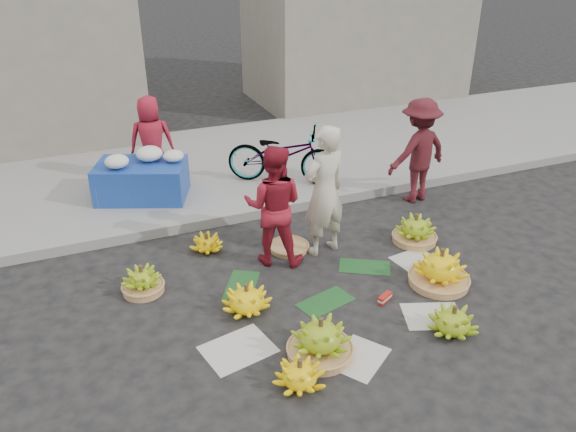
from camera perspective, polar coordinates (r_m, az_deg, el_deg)
name	(u,v)px	position (r m, az deg, el deg)	size (l,w,h in m)	color
ground	(326,291)	(6.82, 3.86, -7.62)	(80.00, 80.00, 0.00)	black
curb	(263,210)	(8.53, -2.58, 0.58)	(40.00, 0.25, 0.15)	gray
sidewalk	(223,164)	(10.37, -6.59, 5.29)	(40.00, 4.00, 0.12)	gray
newspaper_scatter	(358,330)	(6.25, 7.13, -11.42)	(3.20, 1.80, 0.00)	beige
banana_leaves	(311,284)	(6.93, 2.39, -6.92)	(2.00, 1.00, 0.00)	#16441D
banana_bunch_0	(247,299)	(6.42, -4.21, -8.40)	(0.66, 0.66, 0.35)	yellow
banana_bunch_1	(300,374)	(5.51, 1.19, -15.76)	(0.57, 0.57, 0.31)	yellow
banana_bunch_2	(320,339)	(5.79, 3.31, -12.39)	(0.75, 0.75, 0.46)	#AD7A48
banana_bunch_3	(453,321)	(6.35, 16.41, -10.18)	(0.54, 0.54, 0.34)	#709A16
banana_bunch_4	(440,269)	(7.07, 15.21, -5.19)	(0.77, 0.77, 0.49)	#AD7A48
banana_bunch_5	(415,230)	(7.94, 12.79, -1.40)	(0.66, 0.66, 0.42)	#AD7A48
banana_bunch_6	(142,281)	(6.94, -14.57, -6.44)	(0.49, 0.49, 0.36)	#AD7A48
banana_bunch_7	(207,244)	(7.64, -8.27, -2.79)	(0.39, 0.39, 0.26)	yellow
basket_spare	(289,247)	(7.63, 0.10, -3.19)	(0.53, 0.53, 0.06)	#AD7A48
incense_stack	(385,298)	(6.70, 9.81, -8.21)	(0.21, 0.07, 0.09)	red
vendor_cream	(324,191)	(7.22, 3.72, 2.52)	(0.64, 0.42, 1.76)	beige
vendor_red	(274,206)	(7.02, -1.46, 1.05)	(0.77, 0.60, 1.59)	#AA1A29
man_striped	(418,151)	(8.96, 13.12, 6.46)	(1.07, 0.61, 1.65)	maroon
flower_table	(142,178)	(9.01, -14.59, 3.77)	(1.56, 1.28, 0.78)	navy
grey_bucket	(100,195)	(8.99, -18.57, 2.02)	(0.28, 0.28, 0.32)	slate
flower_vendor	(152,141)	(9.38, -13.68, 7.46)	(0.71, 0.46, 1.45)	#AA1A29
bicycle	(283,155)	(9.20, -0.51, 6.26)	(1.85, 0.64, 0.97)	gray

